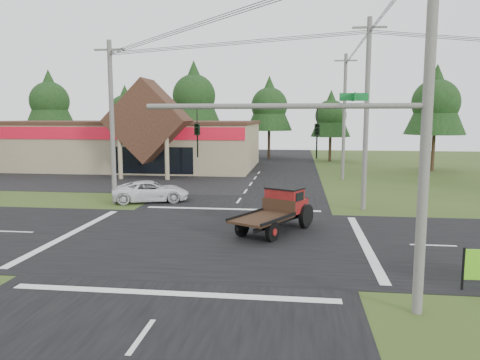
# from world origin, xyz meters

# --- Properties ---
(ground) EXTENTS (120.00, 120.00, 0.00)m
(ground) POSITION_xyz_m (0.00, 0.00, 0.00)
(ground) COLOR #304719
(ground) RESTS_ON ground
(road_ns) EXTENTS (12.00, 120.00, 0.02)m
(road_ns) POSITION_xyz_m (0.00, 0.00, 0.01)
(road_ns) COLOR black
(road_ns) RESTS_ON ground
(road_ew) EXTENTS (120.00, 12.00, 0.02)m
(road_ew) POSITION_xyz_m (0.00, 0.00, 0.01)
(road_ew) COLOR black
(road_ew) RESTS_ON ground
(parking_apron) EXTENTS (28.00, 14.00, 0.02)m
(parking_apron) POSITION_xyz_m (-14.00, 19.00, 0.01)
(parking_apron) COLOR black
(parking_apron) RESTS_ON ground
(cvs_building) EXTENTS (30.40, 18.20, 9.19)m
(cvs_building) POSITION_xyz_m (-15.70, 29.57, 2.78)
(cvs_building) COLOR gray
(cvs_building) RESTS_ON ground
(traffic_signal_mast) EXTENTS (8.12, 0.24, 7.00)m
(traffic_signal_mast) POSITION_xyz_m (5.82, -7.50, 4.43)
(traffic_signal_mast) COLOR #595651
(traffic_signal_mast) RESTS_ON ground
(utility_pole_nr) EXTENTS (2.00, 0.30, 11.00)m
(utility_pole_nr) POSITION_xyz_m (7.50, -7.50, 5.64)
(utility_pole_nr) COLOR #595651
(utility_pole_nr) RESTS_ON ground
(utility_pole_nw) EXTENTS (2.00, 0.30, 10.50)m
(utility_pole_nw) POSITION_xyz_m (-8.00, 8.00, 5.39)
(utility_pole_nw) COLOR #595651
(utility_pole_nw) RESTS_ON ground
(utility_pole_ne) EXTENTS (2.00, 0.30, 11.50)m
(utility_pole_ne) POSITION_xyz_m (8.00, 8.00, 5.89)
(utility_pole_ne) COLOR #595651
(utility_pole_ne) RESTS_ON ground
(utility_pole_n) EXTENTS (2.00, 0.30, 11.20)m
(utility_pole_n) POSITION_xyz_m (8.00, 22.00, 5.74)
(utility_pole_n) COLOR #595651
(utility_pole_n) RESTS_ON ground
(tree_row_a) EXTENTS (6.72, 6.72, 12.12)m
(tree_row_a) POSITION_xyz_m (-30.00, 40.00, 8.05)
(tree_row_a) COLOR #332316
(tree_row_a) RESTS_ON ground
(tree_row_b) EXTENTS (5.60, 5.60, 10.10)m
(tree_row_b) POSITION_xyz_m (-20.00, 42.00, 6.70)
(tree_row_b) COLOR #332316
(tree_row_b) RESTS_ON ground
(tree_row_c) EXTENTS (7.28, 7.28, 13.13)m
(tree_row_c) POSITION_xyz_m (-10.00, 41.00, 8.72)
(tree_row_c) COLOR #332316
(tree_row_c) RESTS_ON ground
(tree_row_d) EXTENTS (6.16, 6.16, 11.11)m
(tree_row_d) POSITION_xyz_m (0.00, 42.00, 7.38)
(tree_row_d) COLOR #332316
(tree_row_d) RESTS_ON ground
(tree_row_e) EXTENTS (5.04, 5.04, 9.09)m
(tree_row_e) POSITION_xyz_m (8.00, 40.00, 6.03)
(tree_row_e) COLOR #332316
(tree_row_e) RESTS_ON ground
(tree_side_ne) EXTENTS (6.16, 6.16, 11.11)m
(tree_side_ne) POSITION_xyz_m (18.00, 30.00, 7.38)
(tree_side_ne) COLOR #332316
(tree_side_ne) RESTS_ON ground
(antique_flatbed_truck) EXTENTS (4.20, 5.51, 2.17)m
(antique_flatbed_truck) POSITION_xyz_m (2.82, 1.54, 1.09)
(antique_flatbed_truck) COLOR #590C0D
(antique_flatbed_truck) RESTS_ON ground
(white_pickup) EXTENTS (5.55, 3.84, 1.41)m
(white_pickup) POSITION_xyz_m (-5.87, 9.03, 0.70)
(white_pickup) COLOR white
(white_pickup) RESTS_ON ground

